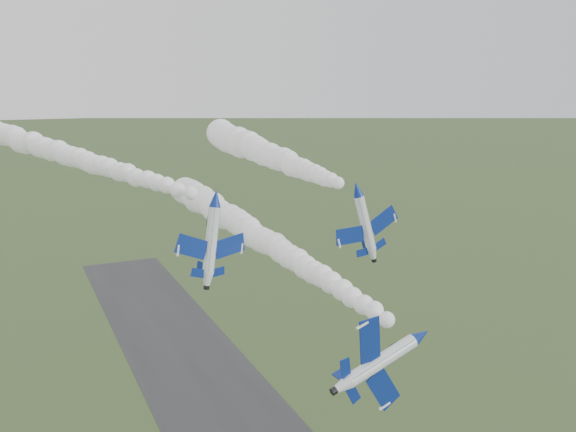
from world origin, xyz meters
name	(u,v)px	position (x,y,z in m)	size (l,w,h in m)	color
jet_lead	(422,336)	(4.19, -0.21, 34.16)	(3.88, 12.38, 9.73)	white
smoke_trail_jet_lead	(258,236)	(1.54, 38.19, 36.21)	(5.26, 71.25, 5.26)	white
jet_pair_left	(216,198)	(-9.71, 23.05, 45.43)	(10.33, 12.09, 3.30)	white
smoke_trail_jet_pair_left	(68,155)	(-22.98, 60.43, 47.35)	(4.51, 72.83, 4.51)	white
jet_pair_right	(357,189)	(10.27, 23.52, 45.09)	(9.62, 12.02, 3.78)	white
smoke_trail_jet_pair_right	(268,154)	(9.17, 52.56, 46.86)	(5.81, 53.25, 5.81)	white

